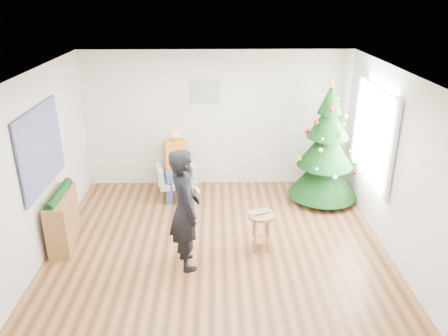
{
  "coord_description": "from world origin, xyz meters",
  "views": [
    {
      "loc": [
        -0.02,
        -5.48,
        3.63
      ],
      "look_at": [
        0.1,
        0.6,
        1.1
      ],
      "focal_mm": 35.0,
      "sensor_mm": 36.0,
      "label": 1
    }
  ],
  "objects_px": {
    "christmas_tree": "(326,148)",
    "armchair": "(176,178)",
    "stool": "(261,232)",
    "standing_man": "(185,210)",
    "console": "(63,219)"
  },
  "relations": [
    {
      "from": "christmas_tree",
      "to": "armchair",
      "type": "distance_m",
      "value": 2.77
    },
    {
      "from": "stool",
      "to": "standing_man",
      "type": "height_order",
      "value": "standing_man"
    },
    {
      "from": "armchair",
      "to": "standing_man",
      "type": "bearing_deg",
      "value": -95.31
    },
    {
      "from": "stool",
      "to": "armchair",
      "type": "relative_size",
      "value": 0.61
    },
    {
      "from": "stool",
      "to": "armchair",
      "type": "distance_m",
      "value": 2.33
    },
    {
      "from": "standing_man",
      "to": "stool",
      "type": "bearing_deg",
      "value": -89.59
    },
    {
      "from": "christmas_tree",
      "to": "stool",
      "type": "height_order",
      "value": "christmas_tree"
    },
    {
      "from": "stool",
      "to": "console",
      "type": "bearing_deg",
      "value": 175.23
    },
    {
      "from": "armchair",
      "to": "console",
      "type": "relative_size",
      "value": 0.97
    },
    {
      "from": "christmas_tree",
      "to": "stool",
      "type": "distance_m",
      "value": 2.18
    },
    {
      "from": "armchair",
      "to": "standing_man",
      "type": "xyz_separation_m",
      "value": [
        0.32,
        -2.22,
        0.51
      ]
    },
    {
      "from": "christmas_tree",
      "to": "standing_man",
      "type": "distance_m",
      "value": 3.08
    },
    {
      "from": "standing_man",
      "to": "christmas_tree",
      "type": "bearing_deg",
      "value": -67.93
    },
    {
      "from": "christmas_tree",
      "to": "standing_man",
      "type": "xyz_separation_m",
      "value": [
        -2.36,
        -1.97,
        -0.14
      ]
    },
    {
      "from": "armchair",
      "to": "christmas_tree",
      "type": "bearing_deg",
      "value": -18.87
    }
  ]
}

